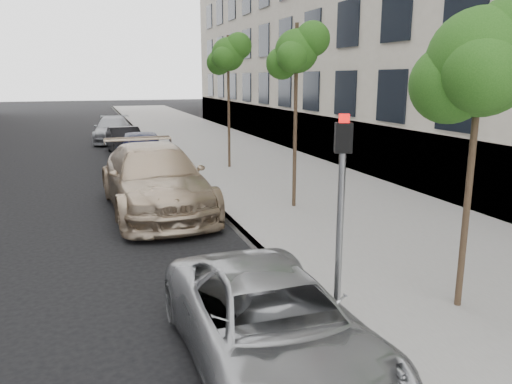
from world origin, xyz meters
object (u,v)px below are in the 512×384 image
tree_far (229,55)px  sedan_blue (142,152)px  minivan (271,325)px  tree_mid (297,52)px  signal_pole (341,192)px  sedan_rear (113,130)px  suv (155,179)px  sedan_black (125,141)px  tree_near (483,62)px

tree_far → sedan_blue: (-3.33, 0.75, -3.64)m
minivan → sedan_blue: 14.27m
tree_mid → sedan_blue: tree_mid is taller
signal_pole → sedan_rear: bearing=116.1°
minivan → suv: size_ratio=0.72×
tree_mid → sedan_blue: 8.69m
sedan_black → sedan_rear: 4.99m
tree_far → minivan: tree_far is taller
signal_pole → sedan_blue: size_ratio=0.63×
suv → signal_pole: bearing=-79.3°
sedan_rear → minivan: bearing=-82.1°
tree_far → sedan_black: bearing=122.4°
suv → sedan_rear: suv is taller
signal_pole → sedan_black: signal_pole is taller
minivan → sedan_black: size_ratio=1.15×
tree_near → tree_mid: tree_mid is taller
tree_near → sedan_rear: size_ratio=0.95×
sedan_blue → sedan_black: size_ratio=1.21×
suv → sedan_rear: size_ratio=1.28×
tree_near → sedan_rear: bearing=99.3°
sedan_black → sedan_rear: sedan_rear is taller
tree_mid → sedan_black: size_ratio=1.26×
sedan_black → signal_pole: bearing=-89.5°
tree_far → sedan_rear: size_ratio=1.06×
sedan_blue → sedan_black: bearing=97.7°
minivan → sedan_blue: size_ratio=0.95×
tree_mid → signal_pole: tree_mid is taller
tree_near → sedan_black: tree_near is taller
sedan_blue → sedan_rear: bearing=97.9°
signal_pole → sedan_rear: size_ratio=0.62×
suv → sedan_blue: size_ratio=1.32×
suv → sedan_rear: bearing=88.4°
suv → tree_far: bearing=53.0°
minivan → sedan_blue: sedan_blue is taller
minivan → suv: bearing=91.9°
signal_pole → sedan_blue: signal_pole is taller
tree_far → sedan_rear: bearing=110.0°
minivan → sedan_rear: (-0.53, 24.13, 0.08)m
tree_far → sedan_blue: bearing=167.3°
sedan_rear → suv: bearing=-82.6°
tree_near → tree_mid: 6.51m
tree_mid → sedan_black: (-3.58, 12.13, -3.60)m
signal_pole → sedan_black: size_ratio=0.77×
signal_pole → sedan_black: 18.36m
sedan_blue → sedan_rear: size_ratio=0.97×
sedan_blue → sedan_black: (-0.25, 4.88, -0.16)m
tree_far → signal_pole: tree_far is taller
tree_far → suv: 7.31m
tree_mid → signal_pole: bearing=-107.5°
tree_mid → signal_pole: size_ratio=1.64×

